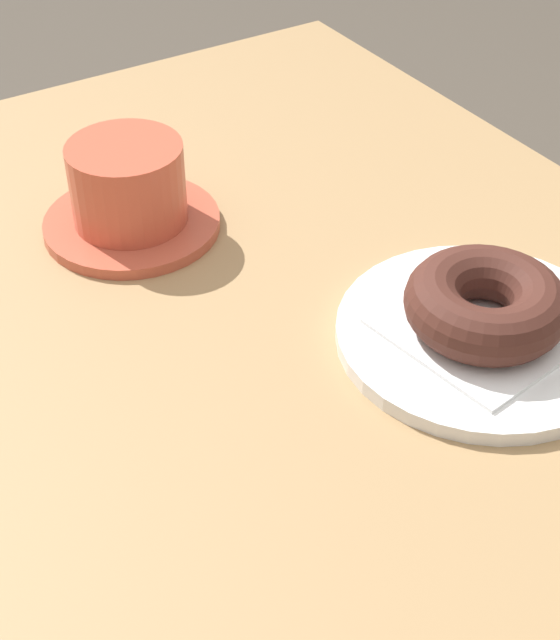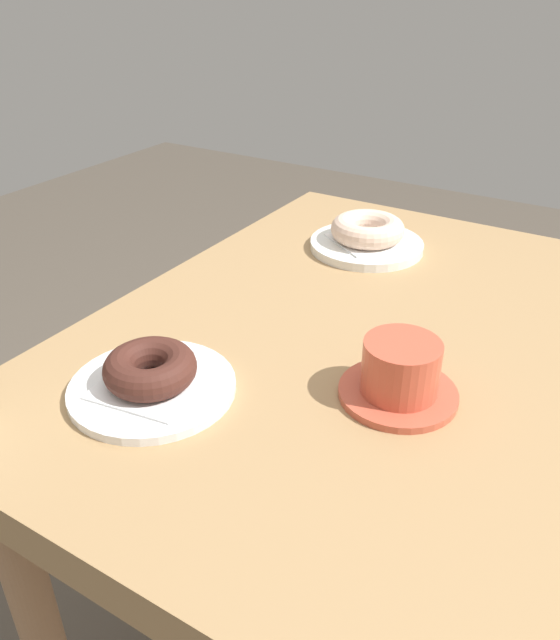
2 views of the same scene
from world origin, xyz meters
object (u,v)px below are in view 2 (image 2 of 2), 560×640
donut_chocolate_ring (150,368)px  plate_chocolate_ring (153,388)px  plate_sugar_ring (366,245)px  coffee_cup (400,373)px  donut_sugar_ring (368,229)px

donut_chocolate_ring → plate_chocolate_ring: bearing=-90.0°
plate_sugar_ring → plate_chocolate_ring: plate_sugar_ring is taller
plate_sugar_ring → plate_chocolate_ring: (-0.50, 0.04, -0.00)m
plate_sugar_ring → coffee_cup: (-0.37, -0.21, 0.02)m
donut_sugar_ring → coffee_cup: 0.42m
donut_sugar_ring → coffee_cup: (-0.37, -0.21, -0.00)m
donut_chocolate_ring → donut_sugar_ring: bearing=-4.3°
plate_chocolate_ring → donut_chocolate_ring: size_ratio=1.81×
donut_sugar_ring → plate_sugar_ring: bearing=0.0°
plate_sugar_ring → plate_chocolate_ring: 0.51m
donut_sugar_ring → plate_chocolate_ring: bearing=175.7°
plate_sugar_ring → coffee_cup: 0.42m
plate_chocolate_ring → coffee_cup: 0.28m
donut_sugar_ring → donut_chocolate_ring: (-0.50, 0.04, -0.00)m
plate_sugar_ring → donut_sugar_ring: size_ratio=1.54×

